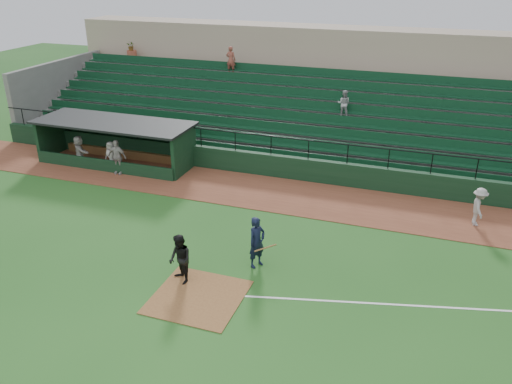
% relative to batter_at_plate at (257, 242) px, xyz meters
% --- Properties ---
extents(ground, '(90.00, 90.00, 0.00)m').
position_rel_batter_at_plate_xyz_m(ground, '(-1.24, -1.57, -1.00)').
color(ground, '#20531A').
rests_on(ground, ground).
extents(warning_track, '(40.00, 4.00, 0.03)m').
position_rel_batter_at_plate_xyz_m(warning_track, '(-1.24, 6.43, -0.99)').
color(warning_track, brown).
rests_on(warning_track, ground).
extents(home_plate_dirt, '(3.00, 3.00, 0.03)m').
position_rel_batter_at_plate_xyz_m(home_plate_dirt, '(-1.24, -2.57, -0.99)').
color(home_plate_dirt, brown).
rests_on(home_plate_dirt, ground).
extents(foul_line, '(17.49, 4.44, 0.01)m').
position_rel_batter_at_plate_xyz_m(foul_line, '(6.76, -0.37, -1.00)').
color(foul_line, white).
rests_on(foul_line, ground).
extents(stadium_structure, '(38.00, 13.08, 6.40)m').
position_rel_batter_at_plate_xyz_m(stadium_structure, '(-1.24, 14.88, 1.30)').
color(stadium_structure, black).
rests_on(stadium_structure, ground).
extents(dugout, '(8.90, 3.20, 2.42)m').
position_rel_batter_at_plate_xyz_m(dugout, '(-10.99, 7.99, 0.33)').
color(dugout, black).
rests_on(dugout, ground).
extents(batter_at_plate, '(1.18, 0.87, 2.01)m').
position_rel_batter_at_plate_xyz_m(batter_at_plate, '(0.00, 0.00, 0.00)').
color(batter_at_plate, black).
rests_on(batter_at_plate, ground).
extents(umpire, '(1.14, 1.12, 1.86)m').
position_rel_batter_at_plate_xyz_m(umpire, '(-2.20, -1.92, -0.07)').
color(umpire, black).
rests_on(umpire, ground).
extents(runner, '(0.78, 1.18, 1.70)m').
position_rel_batter_at_plate_xyz_m(runner, '(7.88, 6.23, -0.12)').
color(runner, '#A29C97').
rests_on(runner, warning_track).
extents(dugout_player_a, '(1.11, 0.48, 1.88)m').
position_rel_batter_at_plate_xyz_m(dugout_player_a, '(-10.01, 6.15, -0.03)').
color(dugout_player_a, '#AAA49F').
rests_on(dugout_player_a, warning_track).
extents(dugout_player_b, '(0.80, 0.52, 1.62)m').
position_rel_batter_at_plate_xyz_m(dugout_player_b, '(-10.57, 6.46, -0.16)').
color(dugout_player_b, '#ADA8A1').
rests_on(dugout_player_b, warning_track).
extents(dugout_player_c, '(1.62, 1.33, 1.74)m').
position_rel_batter_at_plate_xyz_m(dugout_player_c, '(-12.59, 6.42, -0.10)').
color(dugout_player_c, '#A09A96').
rests_on(dugout_player_c, warning_track).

